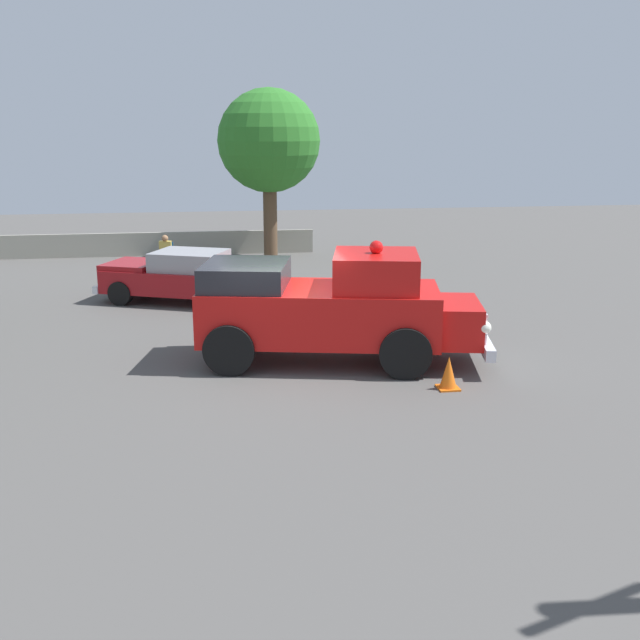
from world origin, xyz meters
The scene contains 10 objects.
ground_plane centered at (0.00, 0.00, 0.00)m, with size 60.00×60.00×0.00m, color #514F4C.
vintage_fire_truck centered at (-1.02, -0.02, 1.20)m, with size 6.27×3.43×2.59m.
classic_hot_rod centered at (2.33, -6.24, 0.75)m, with size 4.74×3.39×1.46m.
lawn_chair_near_truck centered at (2.93, -10.82, 0.59)m, with size 0.56×0.55×1.02m.
lawn_chair_by_car centered at (-0.47, -7.13, 0.59)m, with size 0.57×0.58×1.02m.
lawn_chair_spare centered at (-0.21, -2.89, 0.59)m, with size 0.65×0.65×1.02m.
spectator_seated centered at (2.95, -10.69, 0.70)m, with size 0.43×0.57×1.29m.
oak_tree_distant centered at (-0.82, -13.00, 4.31)m, with size 3.74×3.74×6.22m.
traffic_cone centered at (-2.94, 2.01, 0.31)m, with size 0.40×0.40×0.64m.
background_fence centered at (4.01, -14.39, 0.45)m, with size 13.22×0.12×0.90m.
Camera 1 is at (1.44, 15.04, 4.82)m, focal length 42.25 mm.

